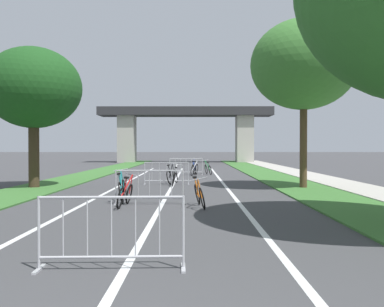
% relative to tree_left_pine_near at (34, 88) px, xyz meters
% --- Properties ---
extents(grass_verge_left, '(2.47, 55.49, 0.05)m').
position_rel_tree_left_pine_near_xyz_m(grass_verge_left, '(0.25, 6.95, -4.21)').
color(grass_verge_left, '#386B2D').
rests_on(grass_verge_left, ground).
extents(grass_verge_right, '(2.47, 55.49, 0.05)m').
position_rel_tree_left_pine_near_xyz_m(grass_verge_right, '(11.39, 6.95, -4.21)').
color(grass_verge_right, '#386B2D').
rests_on(grass_verge_right, ground).
extents(sidewalk_path_right, '(2.10, 55.49, 0.08)m').
position_rel_tree_left_pine_near_xyz_m(sidewalk_path_right, '(13.68, 6.95, -4.19)').
color(sidewalk_path_right, '#ADA89E').
rests_on(sidewalk_path_right, ground).
extents(lane_stripe_center, '(0.14, 32.10, 0.01)m').
position_rel_tree_left_pine_near_xyz_m(lane_stripe_center, '(5.82, 0.30, -4.23)').
color(lane_stripe_center, silver).
rests_on(lane_stripe_center, ground).
extents(lane_stripe_right_lane, '(0.14, 32.10, 0.01)m').
position_rel_tree_left_pine_near_xyz_m(lane_stripe_right_lane, '(8.20, 0.30, -4.23)').
color(lane_stripe_right_lane, silver).
rests_on(lane_stripe_right_lane, ground).
extents(lane_stripe_left_lane, '(0.14, 32.10, 0.01)m').
position_rel_tree_left_pine_near_xyz_m(lane_stripe_left_lane, '(3.44, 0.30, -4.23)').
color(lane_stripe_left_lane, silver).
rests_on(lane_stripe_left_lane, ground).
extents(overpass_bridge, '(19.78, 3.40, 6.30)m').
position_rel_tree_left_pine_near_xyz_m(overpass_bridge, '(5.82, 30.11, 0.23)').
color(overpass_bridge, '#2D2D30').
rests_on(overpass_bridge, ground).
extents(tree_left_pine_near, '(4.02, 4.02, 5.97)m').
position_rel_tree_left_pine_near_xyz_m(tree_left_pine_near, '(0.00, 0.00, 0.00)').
color(tree_left_pine_near, '#3D2D1E').
rests_on(tree_left_pine_near, ground).
extents(tree_right_maple_mid, '(4.46, 4.46, 7.11)m').
position_rel_tree_left_pine_near_xyz_m(tree_right_maple_mid, '(11.41, -0.06, 0.97)').
color(tree_right_maple_mid, '#4C3823').
rests_on(tree_right_maple_mid, ground).
extents(crowd_barrier_nearest, '(2.12, 0.52, 1.05)m').
position_rel_tree_left_pine_near_xyz_m(crowd_barrier_nearest, '(5.63, -11.65, -3.72)').
color(crowd_barrier_nearest, '#ADADB2').
rests_on(crowd_barrier_nearest, ground).
extents(crowd_barrier_second, '(2.11, 0.48, 1.05)m').
position_rel_tree_left_pine_near_xyz_m(crowd_barrier_second, '(5.44, -4.93, -3.72)').
color(crowd_barrier_second, '#ADADB2').
rests_on(crowd_barrier_second, ground).
extents(crowd_barrier_third, '(2.12, 0.51, 1.05)m').
position_rel_tree_left_pine_near_xyz_m(crowd_barrier_third, '(5.51, 1.79, -3.72)').
color(crowd_barrier_third, '#ADADB2').
rests_on(crowd_barrier_third, ground).
extents(crowd_barrier_fourth, '(2.12, 0.55, 1.05)m').
position_rel_tree_left_pine_near_xyz_m(crowd_barrier_fourth, '(6.29, 8.51, -3.72)').
color(crowd_barrier_fourth, '#ADADB2').
rests_on(crowd_barrier_fourth, ground).
extents(bicycle_orange_0, '(0.53, 1.65, 0.91)m').
position_rel_tree_left_pine_near_xyz_m(bicycle_orange_0, '(6.95, -5.50, -3.87)').
color(bicycle_orange_0, black).
rests_on(bicycle_orange_0, ground).
extents(bicycle_green_1, '(0.68, 1.68, 0.94)m').
position_rel_tree_left_pine_near_xyz_m(bicycle_green_1, '(7.69, 9.05, -3.89)').
color(bicycle_green_1, black).
rests_on(bicycle_green_1, ground).
extents(bicycle_white_2, '(0.51, 1.61, 1.01)m').
position_rel_tree_left_pine_near_xyz_m(bicycle_white_2, '(5.90, 1.21, -3.87)').
color(bicycle_white_2, black).
rests_on(bicycle_white_2, ground).
extents(bicycle_red_3, '(0.51, 1.71, 0.95)m').
position_rel_tree_left_pine_near_xyz_m(bicycle_red_3, '(4.78, -5.39, -3.88)').
color(bicycle_red_3, black).
rests_on(bicycle_red_3, ground).
extents(bicycle_silver_4, '(0.70, 1.74, 0.92)m').
position_rel_tree_left_pine_near_xyz_m(bicycle_silver_4, '(6.83, 8.02, -3.85)').
color(bicycle_silver_4, black).
rests_on(bicycle_silver_4, ground).
extents(bicycle_black_5, '(0.58, 1.65, 0.98)m').
position_rel_tree_left_pine_near_xyz_m(bicycle_black_5, '(5.75, 2.26, -3.86)').
color(bicycle_black_5, black).
rests_on(bicycle_black_5, ground).
extents(bicycle_blue_6, '(0.55, 1.64, 0.98)m').
position_rel_tree_left_pine_near_xyz_m(bicycle_blue_6, '(6.82, 9.04, -3.86)').
color(bicycle_blue_6, black).
rests_on(bicycle_blue_6, ground).
extents(bicycle_teal_7, '(0.51, 1.72, 1.04)m').
position_rel_tree_left_pine_near_xyz_m(bicycle_teal_7, '(4.52, -4.35, -3.85)').
color(bicycle_teal_7, black).
rests_on(bicycle_teal_7, ground).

